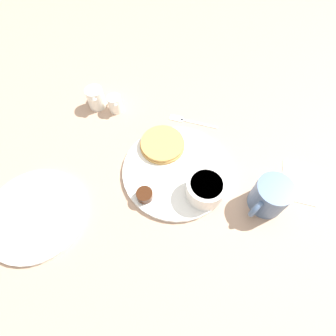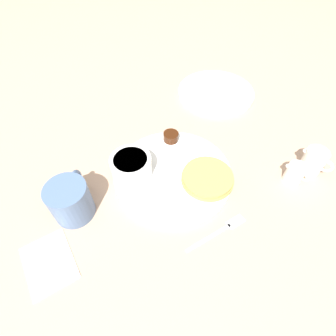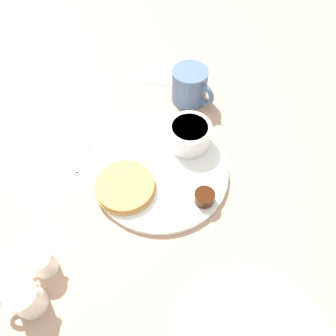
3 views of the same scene
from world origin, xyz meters
name	(u,v)px [view 1 (image 1 of 3)]	position (x,y,z in m)	size (l,w,h in m)	color
ground_plane	(176,171)	(0.00, 0.00, 0.00)	(4.00, 4.00, 0.00)	tan
plate	(176,170)	(0.00, 0.00, 0.01)	(0.29, 0.29, 0.01)	white
pancake_stack	(162,144)	(0.05, 0.07, 0.02)	(0.13, 0.13, 0.02)	tan
bowl	(205,188)	(-0.04, -0.09, 0.04)	(0.10, 0.10, 0.05)	white
syrup_cup	(145,195)	(-0.11, 0.04, 0.02)	(0.04, 0.04, 0.02)	#38190A
butter_ramekin	(204,198)	(-0.06, -0.10, 0.03)	(0.05, 0.05, 0.05)	white
coffee_mug	(270,196)	(0.00, -0.24, 0.04)	(0.11, 0.09, 0.09)	slate
creamer_pitcher_near	(115,103)	(0.13, 0.26, 0.03)	(0.05, 0.05, 0.05)	white
creamer_pitcher_far	(96,98)	(0.12, 0.32, 0.03)	(0.07, 0.05, 0.07)	white
fork	(188,121)	(0.18, 0.04, 0.00)	(0.03, 0.15, 0.00)	silver
napkin	(299,182)	(0.10, -0.31, 0.00)	(0.13, 0.10, 0.00)	white
far_plate	(35,214)	(-0.25, 0.27, 0.01)	(0.25, 0.25, 0.01)	white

